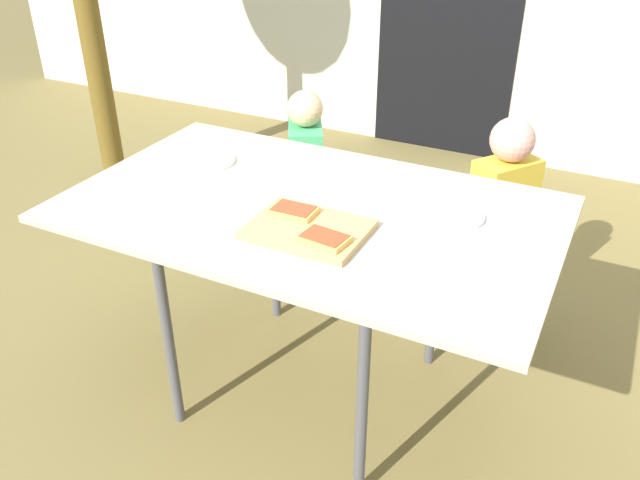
{
  "coord_description": "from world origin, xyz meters",
  "views": [
    {
      "loc": [
        0.85,
        -1.63,
        1.72
      ],
      "look_at": [
        0.04,
        0.0,
        0.66
      ],
      "focal_mm": 36.7,
      "sensor_mm": 36.0,
      "label": 1
    }
  ],
  "objects_px": {
    "dining_table": "(310,220)",
    "pizza_slice_far_left": "(294,211)",
    "plate_white_right": "(451,216)",
    "child_left": "(306,180)",
    "cutting_board": "(308,230)",
    "pizza_slice_near_right": "(324,238)",
    "plate_white_left": "(207,161)",
    "child_right": "(501,215)"
  },
  "relations": [
    {
      "from": "cutting_board",
      "to": "pizza_slice_far_left",
      "type": "relative_size",
      "value": 2.49
    },
    {
      "from": "dining_table",
      "to": "child_right",
      "type": "relative_size",
      "value": 1.69
    },
    {
      "from": "pizza_slice_far_left",
      "to": "child_right",
      "type": "xyz_separation_m",
      "value": [
        0.48,
        0.8,
        -0.28
      ]
    },
    {
      "from": "dining_table",
      "to": "child_left",
      "type": "xyz_separation_m",
      "value": [
        -0.36,
        0.66,
        -0.21
      ]
    },
    {
      "from": "dining_table",
      "to": "pizza_slice_far_left",
      "type": "xyz_separation_m",
      "value": [
        0.0,
        -0.1,
        0.08
      ]
    },
    {
      "from": "pizza_slice_far_left",
      "to": "child_left",
      "type": "distance_m",
      "value": 0.9
    },
    {
      "from": "cutting_board",
      "to": "child_left",
      "type": "bearing_deg",
      "value": 118.21
    },
    {
      "from": "cutting_board",
      "to": "plate_white_left",
      "type": "relative_size",
      "value": 1.69
    },
    {
      "from": "pizza_slice_far_left",
      "to": "dining_table",
      "type": "bearing_deg",
      "value": 91.45
    },
    {
      "from": "plate_white_right",
      "to": "dining_table",
      "type": "bearing_deg",
      "value": -163.23
    },
    {
      "from": "plate_white_left",
      "to": "pizza_slice_far_left",
      "type": "bearing_deg",
      "value": -26.05
    },
    {
      "from": "cutting_board",
      "to": "child_left",
      "type": "distance_m",
      "value": 0.97
    },
    {
      "from": "cutting_board",
      "to": "child_right",
      "type": "xyz_separation_m",
      "value": [
        0.4,
        0.85,
        -0.26
      ]
    },
    {
      "from": "dining_table",
      "to": "child_left",
      "type": "distance_m",
      "value": 0.79
    },
    {
      "from": "plate_white_right",
      "to": "child_left",
      "type": "height_order",
      "value": "child_left"
    },
    {
      "from": "pizza_slice_near_right",
      "to": "plate_white_right",
      "type": "relative_size",
      "value": 0.71
    },
    {
      "from": "dining_table",
      "to": "cutting_board",
      "type": "distance_m",
      "value": 0.18
    },
    {
      "from": "dining_table",
      "to": "plate_white_left",
      "type": "height_order",
      "value": "plate_white_left"
    },
    {
      "from": "pizza_slice_far_left",
      "to": "plate_white_right",
      "type": "distance_m",
      "value": 0.48
    },
    {
      "from": "dining_table",
      "to": "pizza_slice_far_left",
      "type": "bearing_deg",
      "value": -88.55
    },
    {
      "from": "child_left",
      "to": "pizza_slice_near_right",
      "type": "bearing_deg",
      "value": -59.26
    },
    {
      "from": "cutting_board",
      "to": "plate_white_left",
      "type": "height_order",
      "value": "cutting_board"
    },
    {
      "from": "plate_white_right",
      "to": "pizza_slice_near_right",
      "type": "bearing_deg",
      "value": -128.17
    },
    {
      "from": "cutting_board",
      "to": "plate_white_right",
      "type": "bearing_deg",
      "value": 39.03
    },
    {
      "from": "plate_white_right",
      "to": "child_left",
      "type": "bearing_deg",
      "value": 145.75
    },
    {
      "from": "plate_white_right",
      "to": "child_right",
      "type": "relative_size",
      "value": 0.22
    },
    {
      "from": "child_left",
      "to": "plate_white_left",
      "type": "bearing_deg",
      "value": -103.27
    },
    {
      "from": "plate_white_left",
      "to": "child_left",
      "type": "relative_size",
      "value": 0.22
    },
    {
      "from": "plate_white_right",
      "to": "child_right",
      "type": "height_order",
      "value": "child_right"
    },
    {
      "from": "dining_table",
      "to": "plate_white_left",
      "type": "bearing_deg",
      "value": 164.38
    },
    {
      "from": "pizza_slice_far_left",
      "to": "plate_white_left",
      "type": "xyz_separation_m",
      "value": [
        -0.49,
        0.24,
        -0.03
      ]
    },
    {
      "from": "plate_white_right",
      "to": "child_right",
      "type": "distance_m",
      "value": 0.62
    },
    {
      "from": "dining_table",
      "to": "child_right",
      "type": "distance_m",
      "value": 0.87
    },
    {
      "from": "child_left",
      "to": "child_right",
      "type": "bearing_deg",
      "value": 2.01
    },
    {
      "from": "cutting_board",
      "to": "plate_white_right",
      "type": "height_order",
      "value": "cutting_board"
    },
    {
      "from": "plate_white_right",
      "to": "child_right",
      "type": "xyz_separation_m",
      "value": [
        0.05,
        0.57,
        -0.26
      ]
    },
    {
      "from": "pizza_slice_far_left",
      "to": "child_right",
      "type": "height_order",
      "value": "child_right"
    },
    {
      "from": "dining_table",
      "to": "plate_white_right",
      "type": "xyz_separation_m",
      "value": [
        0.42,
        0.13,
        0.05
      ]
    },
    {
      "from": "pizza_slice_near_right",
      "to": "child_left",
      "type": "xyz_separation_m",
      "value": [
        -0.52,
        0.88,
        -0.3
      ]
    },
    {
      "from": "child_right",
      "to": "dining_table",
      "type": "bearing_deg",
      "value": -124.59
    },
    {
      "from": "child_left",
      "to": "dining_table",
      "type": "bearing_deg",
      "value": -61.26
    },
    {
      "from": "cutting_board",
      "to": "pizza_slice_near_right",
      "type": "relative_size",
      "value": 2.36
    }
  ]
}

